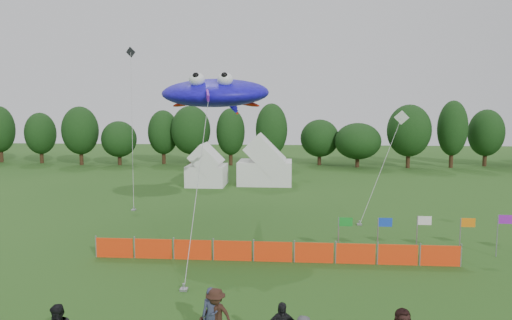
# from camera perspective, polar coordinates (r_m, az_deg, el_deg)

# --- Properties ---
(treeline) EXTENTS (104.57, 8.78, 8.36)m
(treeline) POSITION_cam_1_polar(r_m,az_deg,el_deg) (59.20, 4.51, 3.24)
(treeline) COLOR #382314
(treeline) RESTS_ON ground
(tent_left) EXTENTS (3.73, 3.73, 3.29)m
(tent_left) POSITION_cam_1_polar(r_m,az_deg,el_deg) (44.69, -6.17, -1.07)
(tent_left) COLOR white
(tent_left) RESTS_ON ground
(tent_right) EXTENTS (5.36, 4.28, 3.78)m
(tent_right) POSITION_cam_1_polar(r_m,az_deg,el_deg) (45.32, 1.16, -0.61)
(tent_right) COLOR white
(tent_right) RESTS_ON ground
(barrier_fence) EXTENTS (17.90, 0.06, 1.00)m
(barrier_fence) POSITION_cam_1_polar(r_m,az_deg,el_deg) (22.82, 2.12, -11.39)
(barrier_fence) COLOR #F6370D
(barrier_fence) RESTS_ON ground
(flag_row) EXTENTS (10.73, 0.56, 2.16)m
(flag_row) POSITION_cam_1_polar(r_m,az_deg,el_deg) (25.02, 22.24, -8.15)
(flag_row) COLOR gray
(flag_row) RESTS_ON ground
(spectator_a) EXTENTS (0.71, 0.53, 1.78)m
(spectator_a) POSITION_cam_1_polar(r_m,az_deg,el_deg) (15.53, -5.55, -18.73)
(spectator_a) COLOR #2D334B
(spectator_a) RESTS_ON ground
(spectator_c) EXTENTS (1.29, 0.94, 1.80)m
(spectator_c) POSITION_cam_1_polar(r_m,az_deg,el_deg) (15.46, -5.06, -18.81)
(spectator_c) COLOR black
(spectator_c) RESTS_ON ground
(stingray_kite) EXTENTS (6.71, 18.16, 9.59)m
(stingray_kite) POSITION_cam_1_polar(r_m,az_deg,el_deg) (28.08, -4.88, 8.29)
(stingray_kite) COLOR #1D10E8
(stingray_kite) RESTS_ON ground
(small_kite_white) EXTENTS (4.78, 7.35, 7.36)m
(small_kite_white) POSITION_cam_1_polar(r_m,az_deg,el_deg) (34.92, 16.42, 1.63)
(small_kite_white) COLOR white
(small_kite_white) RESTS_ON ground
(small_kite_dark) EXTENTS (3.48, 8.68, 12.99)m
(small_kite_dark) POSITION_cam_1_polar(r_m,az_deg,el_deg) (39.67, -15.28, 6.58)
(small_kite_dark) COLOR black
(small_kite_dark) RESTS_ON ground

